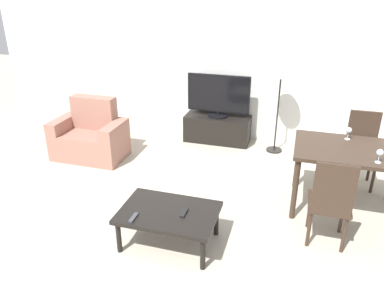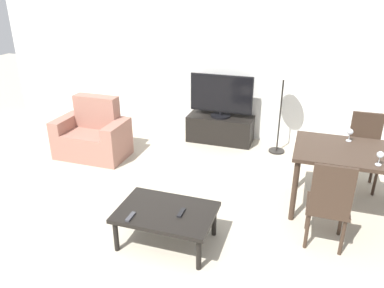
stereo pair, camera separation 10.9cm
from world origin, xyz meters
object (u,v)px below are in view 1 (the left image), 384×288
at_px(dining_chair_near, 331,200).
at_px(remote_primary, 184,213).
at_px(armchair, 91,137).
at_px(tv, 218,96).
at_px(coffee_table, 169,215).
at_px(wine_glass_center, 380,153).
at_px(wine_glass_left, 349,131).
at_px(dining_chair_far, 361,146).
at_px(remote_secondary, 133,218).
at_px(floor_lamp, 282,70).
at_px(tv_stand, 217,129).
at_px(dining_table, 351,157).

relative_size(dining_chair_near, remote_primary, 6.26).
xyz_separation_m(armchair, tv, (1.66, 1.11, 0.46)).
bearing_deg(coffee_table, wine_glass_center, 24.21).
bearing_deg(wine_glass_left, tv, 144.73).
relative_size(coffee_table, dining_chair_near, 1.01).
height_order(armchair, dining_chair_far, dining_chair_far).
bearing_deg(dining_chair_far, remote_secondary, -136.22).
bearing_deg(wine_glass_left, wine_glass_center, -65.88).
distance_m(dining_chair_near, remote_secondary, 1.88).
relative_size(tv, floor_lamp, 0.68).
bearing_deg(wine_glass_left, dining_chair_far, 62.77).
height_order(coffee_table, floor_lamp, floor_lamp).
relative_size(floor_lamp, remote_primary, 9.70).
xyz_separation_m(remote_secondary, wine_glass_left, (1.94, 1.63, 0.48)).
bearing_deg(tv, tv_stand, 90.00).
bearing_deg(wine_glass_left, coffee_table, -139.82).
bearing_deg(coffee_table, floor_lamp, 72.51).
bearing_deg(remote_primary, coffee_table, 179.79).
distance_m(floor_lamp, remote_secondary, 3.09).
height_order(floor_lamp, remote_secondary, floor_lamp).
xyz_separation_m(coffee_table, floor_lamp, (0.80, 2.55, 0.92)).
distance_m(tv, dining_chair_far, 2.21).
xyz_separation_m(tv, wine_glass_center, (2.05, -1.82, 0.10)).
relative_size(tv, remote_secondary, 6.61).
height_order(tv_stand, remote_primary, tv_stand).
bearing_deg(tv, floor_lamp, -8.15).
height_order(dining_table, wine_glass_center, wine_glass_center).
bearing_deg(tv_stand, remote_primary, -83.83).
relative_size(wine_glass_left, wine_glass_center, 1.00).
distance_m(remote_primary, wine_glass_left, 2.12).
relative_size(tv, dining_table, 0.83).
relative_size(armchair, dining_table, 0.86).
xyz_separation_m(armchair, dining_chair_far, (3.71, 0.30, 0.20)).
xyz_separation_m(dining_table, remote_primary, (-1.54, -1.15, -0.28)).
xyz_separation_m(tv_stand, dining_table, (1.83, -1.54, 0.45)).
distance_m(coffee_table, dining_table, 2.08).
height_order(remote_primary, wine_glass_center, wine_glass_center).
bearing_deg(remote_primary, dining_chair_near, 17.67).
bearing_deg(dining_chair_far, floor_lamp, 148.72).
xyz_separation_m(tv_stand, remote_primary, (0.29, -2.69, 0.17)).
bearing_deg(coffee_table, dining_table, 34.09).
distance_m(tv_stand, remote_secondary, 2.91).
height_order(tv_stand, coffee_table, tv_stand).
distance_m(tv, remote_secondary, 2.93).
xyz_separation_m(dining_chair_far, wine_glass_left, (-0.24, -0.47, 0.35)).
bearing_deg(remote_secondary, remote_primary, 26.36).
xyz_separation_m(tv, wine_glass_left, (1.80, -1.27, 0.10)).
height_order(dining_table, remote_primary, dining_table).
bearing_deg(dining_chair_near, dining_table, 73.88).
height_order(armchair, dining_table, armchair).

